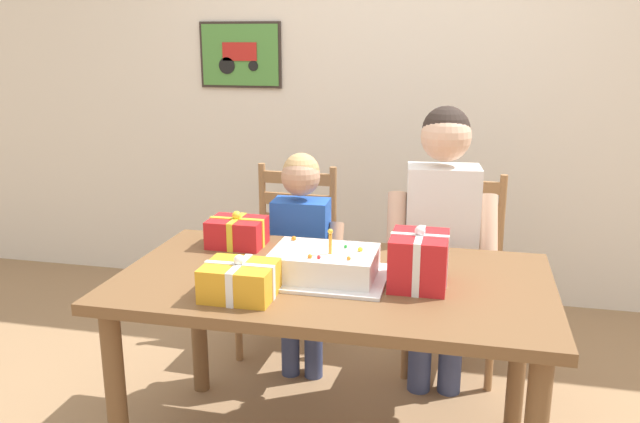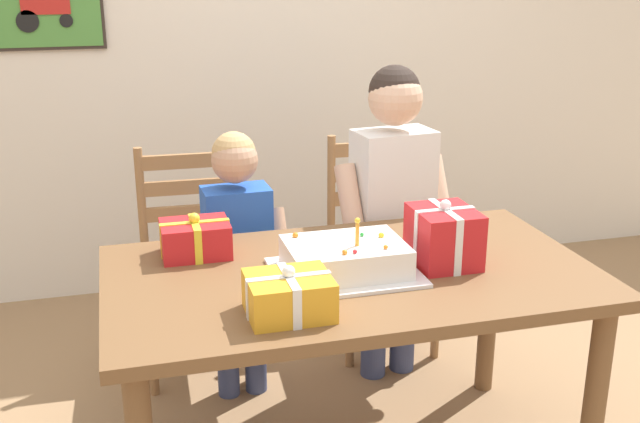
% 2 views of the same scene
% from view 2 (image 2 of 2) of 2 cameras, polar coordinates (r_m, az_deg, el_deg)
% --- Properties ---
extents(back_wall, '(6.40, 0.11, 2.60)m').
position_cam_2_polar(back_wall, '(3.93, -5.54, 13.12)').
color(back_wall, silver).
rests_on(back_wall, ground).
extents(dining_table, '(1.52, 0.86, 0.73)m').
position_cam_2_polar(dining_table, '(2.43, 2.34, -6.48)').
color(dining_table, brown).
rests_on(dining_table, ground).
extents(birthday_cake, '(0.44, 0.34, 0.19)m').
position_cam_2_polar(birthday_cake, '(2.35, 1.90, -3.61)').
color(birthday_cake, silver).
rests_on(birthday_cake, dining_table).
extents(gift_box_red_large, '(0.19, 0.22, 0.22)m').
position_cam_2_polar(gift_box_red_large, '(2.45, 9.22, -1.85)').
color(gift_box_red_large, red).
rests_on(gift_box_red_large, dining_table).
extents(gift_box_beside_cake, '(0.23, 0.18, 0.15)m').
position_cam_2_polar(gift_box_beside_cake, '(2.53, -9.28, -2.01)').
color(gift_box_beside_cake, red).
rests_on(gift_box_beside_cake, dining_table).
extents(gift_box_corner_small, '(0.23, 0.20, 0.15)m').
position_cam_2_polar(gift_box_corner_small, '(2.09, -2.33, -6.27)').
color(gift_box_corner_small, gold).
rests_on(gift_box_corner_small, dining_table).
extents(chair_left, '(0.43, 0.43, 0.92)m').
position_cam_2_polar(chair_left, '(3.21, -9.47, -3.57)').
color(chair_left, '#996B42').
rests_on(chair_left, ground).
extents(chair_right, '(0.45, 0.45, 0.92)m').
position_cam_2_polar(chair_right, '(3.38, 4.51, -2.23)').
color(chair_right, '#996B42').
rests_on(chair_right, ground).
extents(child_older, '(0.48, 0.28, 1.28)m').
position_cam_2_polar(child_older, '(2.99, 5.45, 1.26)').
color(child_older, '#38426B').
rests_on(child_older, ground).
extents(child_younger, '(0.39, 0.22, 1.06)m').
position_cam_2_polar(child_younger, '(2.88, -6.16, -2.23)').
color(child_younger, '#38426B').
rests_on(child_younger, ground).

